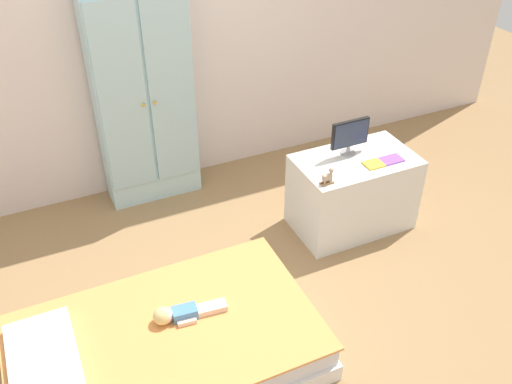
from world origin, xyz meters
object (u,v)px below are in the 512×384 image
(tv_stand, at_px, (353,192))
(book_purple, at_px, (391,160))
(tv_monitor, at_px, (350,135))
(rocking_horse_toy, at_px, (328,177))
(doll, at_px, (176,314))
(book_yellow, at_px, (374,164))
(wardrobe, at_px, (143,95))
(bed, at_px, (167,348))

(tv_stand, distance_m, book_purple, 0.35)
(tv_monitor, distance_m, rocking_horse_toy, 0.40)
(tv_stand, bearing_deg, tv_monitor, 100.35)
(doll, distance_m, book_yellow, 1.59)
(wardrobe, bearing_deg, book_purple, -38.64)
(bed, bearing_deg, book_purple, 16.72)
(tv_stand, distance_m, tv_monitor, 0.42)
(wardrobe, relative_size, rocking_horse_toy, 14.98)
(book_yellow, bearing_deg, wardrobe, 138.35)
(wardrobe, height_order, book_yellow, wardrobe)
(doll, xyz_separation_m, wardrobe, (0.30, 1.52, 0.52))
(book_yellow, distance_m, book_purple, 0.13)
(rocking_horse_toy, xyz_separation_m, book_yellow, (0.38, 0.06, -0.04))
(bed, xyz_separation_m, rocking_horse_toy, (1.21, 0.46, 0.46))
(bed, distance_m, wardrobe, 1.77)
(rocking_horse_toy, relative_size, book_yellow, 0.88)
(wardrobe, relative_size, book_yellow, 13.17)
(tv_stand, bearing_deg, book_purple, -28.95)
(book_yellow, bearing_deg, doll, -163.07)
(book_purple, bearing_deg, book_yellow, 180.00)
(bed, distance_m, tv_monitor, 1.76)
(rocking_horse_toy, xyz_separation_m, book_purple, (0.51, 0.06, -0.04))
(rocking_horse_toy, bearing_deg, wardrobe, 126.14)
(rocking_horse_toy, bearing_deg, tv_stand, 27.55)
(wardrobe, distance_m, rocking_horse_toy, 1.41)
(book_yellow, bearing_deg, book_purple, 0.00)
(tv_stand, xyz_separation_m, tv_monitor, (-0.01, 0.08, 0.41))
(tv_monitor, bearing_deg, doll, -155.65)
(rocking_horse_toy, bearing_deg, book_yellow, 8.78)
(book_yellow, bearing_deg, rocking_horse_toy, -171.22)
(rocking_horse_toy, height_order, book_yellow, rocking_horse_toy)
(tv_monitor, bearing_deg, wardrobe, 142.04)
(bed, height_order, rocking_horse_toy, rocking_horse_toy)
(bed, height_order, tv_stand, tv_stand)
(bed, xyz_separation_m, wardrobe, (0.39, 1.58, 0.69))
(tv_monitor, relative_size, rocking_horse_toy, 2.49)
(book_purple, bearing_deg, doll, -164.39)
(bed, height_order, doll, doll)
(wardrobe, xyz_separation_m, book_yellow, (1.20, -1.06, -0.27))
(doll, relative_size, wardrobe, 0.24)
(bed, xyz_separation_m, doll, (0.08, 0.06, 0.16))
(bed, height_order, tv_monitor, tv_monitor)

